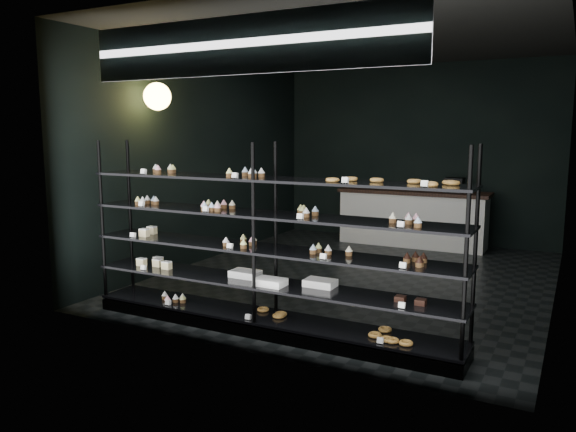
# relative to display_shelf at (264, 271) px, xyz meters

# --- Properties ---
(room) EXTENTS (5.01, 6.01, 3.20)m
(room) POSITION_rel_display_shelf_xyz_m (0.07, 2.45, 0.97)
(room) COLOR black
(room) RESTS_ON ground
(display_shelf) EXTENTS (4.00, 0.50, 1.91)m
(display_shelf) POSITION_rel_display_shelf_xyz_m (0.00, 0.00, 0.00)
(display_shelf) COLOR black
(display_shelf) RESTS_ON room
(signage) EXTENTS (3.30, 0.05, 0.50)m
(signage) POSITION_rel_display_shelf_xyz_m (0.07, -0.48, 2.12)
(signage) COLOR #0C183C
(signage) RESTS_ON room
(pendant_lamp) EXTENTS (0.35, 0.35, 0.90)m
(pendant_lamp) POSITION_rel_display_shelf_xyz_m (-2.13, 0.98, 1.82)
(pendant_lamp) COLOR black
(pendant_lamp) RESTS_ON room
(service_counter) EXTENTS (2.61, 0.65, 1.23)m
(service_counter) POSITION_rel_display_shelf_xyz_m (0.18, 4.95, -0.13)
(service_counter) COLOR silver
(service_counter) RESTS_ON room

